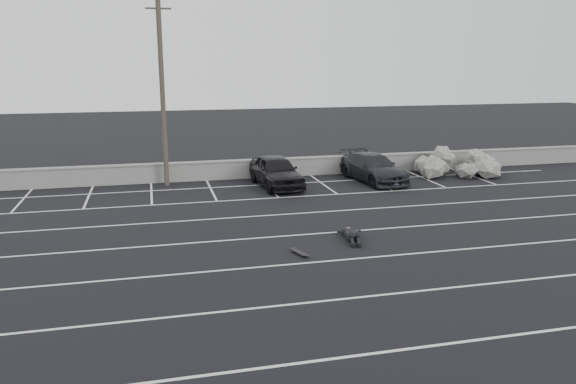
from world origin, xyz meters
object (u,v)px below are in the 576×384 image
object	(u,v)px
skateboard	(300,253)
car_left	(276,171)
trash_bin	(420,165)
car_right	(373,168)
utility_pole	(162,92)
person	(351,231)
riprap_pile	(463,167)

from	to	relation	value
skateboard	car_left	bearing A→B (deg)	63.25
skateboard	trash_bin	bearing A→B (deg)	30.69
car_right	car_left	bearing A→B (deg)	172.56
utility_pole	trash_bin	bearing A→B (deg)	0.28
utility_pole	skateboard	size ratio (longest dim) A/B	11.90
car_left	person	world-z (taller)	car_left
riprap_pile	person	distance (m)	13.91
utility_pole	trash_bin	xyz separation A→B (m)	(14.82, 0.07, -4.48)
skateboard	person	bearing A→B (deg)	12.78
skateboard	car_right	bearing A→B (deg)	38.21
car_right	trash_bin	world-z (taller)	car_right
car_left	trash_bin	world-z (taller)	car_left
riprap_pile	person	world-z (taller)	riprap_pile
trash_bin	person	distance (m)	13.86
trash_bin	riprap_pile	bearing A→B (deg)	-41.39
car_right	riprap_pile	bearing A→B (deg)	-7.05
car_right	skateboard	distance (m)	12.86
utility_pole	skateboard	bearing A→B (deg)	-71.93
car_left	skateboard	size ratio (longest dim) A/B	5.94
car_left	person	xyz separation A→B (m)	(0.80, -9.24, -0.58)
riprap_pile	person	size ratio (longest dim) A/B	2.06
car_left	utility_pole	size ratio (longest dim) A/B	0.50
car_right	utility_pole	distance (m)	11.97
riprap_pile	person	bearing A→B (deg)	-137.56
car_right	trash_bin	xyz separation A→B (m)	(3.71, 1.72, -0.33)
car_left	riprap_pile	distance (m)	11.07
car_left	skateboard	world-z (taller)	car_left
car_left	skateboard	xyz separation A→B (m)	(-1.57, -10.67, -0.75)
trash_bin	riprap_pile	size ratio (longest dim) A/B	0.16
trash_bin	skateboard	distance (m)	16.47
car_left	utility_pole	world-z (taller)	utility_pole
car_right	riprap_pile	xyz separation A→B (m)	(5.56, 0.09, -0.25)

